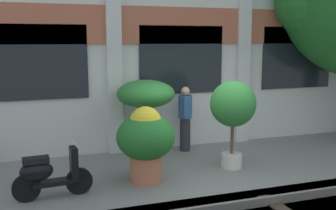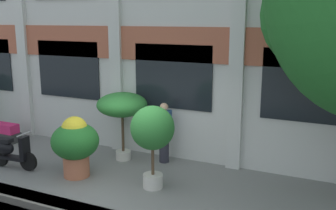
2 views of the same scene
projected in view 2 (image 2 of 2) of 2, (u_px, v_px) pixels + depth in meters
ground_plane at (127, 191)px, 8.72m from camera, size 80.00×80.00×0.00m
apartment_facade at (177, 24)px, 10.30m from camera, size 17.66×0.64×7.26m
potted_plant_fluted_column at (75, 142)px, 9.40m from camera, size 1.14×1.14×1.49m
potted_plant_terracotta_small at (153, 131)px, 8.64m from camera, size 0.98×0.98×1.90m
potted_plant_low_pan at (122, 106)px, 10.39m from camera, size 1.34×1.34×1.85m
potted_plant_square_trough at (6, 133)px, 12.24m from camera, size 0.92×0.42×0.56m
scooter_near_curb at (11, 152)px, 10.00m from camera, size 1.38×0.50×0.98m
resident_by_doorway at (164, 131)px, 10.33m from camera, size 0.34×0.50×1.61m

